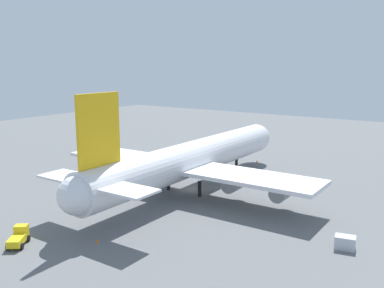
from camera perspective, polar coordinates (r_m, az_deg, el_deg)
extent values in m
plane|color=slate|center=(85.21, 0.00, -6.15)|extent=(256.36, 256.36, 0.00)
cylinder|color=silver|center=(83.58, 0.00, -1.96)|extent=(57.88, 6.79, 6.79)
sphere|color=silver|center=(108.24, 8.68, 0.85)|extent=(6.66, 6.66, 6.66)
sphere|color=silver|center=(62.68, -15.22, -6.71)|extent=(5.77, 5.77, 5.77)
cube|color=yellow|center=(63.70, -12.45, 1.86)|extent=(8.10, 0.50, 10.87)
cube|color=silver|center=(60.85, -9.44, -6.00)|extent=(5.21, 10.19, 0.36)
cube|color=silver|center=(68.53, -16.00, -4.37)|extent=(5.21, 10.19, 0.36)
cube|color=silver|center=(74.30, 7.99, -4.50)|extent=(9.84, 24.83, 0.70)
cube|color=silver|center=(90.45, -8.63, -1.76)|extent=(9.84, 24.83, 0.70)
cylinder|color=gray|center=(77.28, 5.81, -5.22)|extent=(5.43, 2.85, 2.85)
cylinder|color=gray|center=(73.54, 12.14, -6.25)|extent=(5.43, 2.85, 2.85)
cylinder|color=gray|center=(89.15, -6.40, -3.06)|extent=(5.43, 2.85, 2.85)
cylinder|color=gray|center=(95.26, -10.60, -2.28)|extent=(5.43, 2.85, 2.85)
cylinder|color=black|center=(100.12, 6.00, -2.75)|extent=(0.70, 0.70, 2.98)
cylinder|color=black|center=(80.49, 1.04, -6.06)|extent=(0.70, 0.70, 2.98)
cylinder|color=black|center=(84.65, -3.21, -5.23)|extent=(0.70, 0.70, 2.98)
cube|color=yellow|center=(65.70, -22.01, -10.90)|extent=(2.12, 2.21, 1.92)
cube|color=yellow|center=(63.99, -22.62, -12.00)|extent=(3.47, 3.24, 0.96)
cylinder|color=black|center=(65.60, -21.18, -11.78)|extent=(0.89, 0.77, 0.91)
cylinder|color=black|center=(66.23, -22.82, -11.68)|extent=(0.89, 0.77, 0.91)
cylinder|color=black|center=(63.26, -21.95, -12.68)|extent=(0.89, 0.77, 0.91)
cylinder|color=black|center=(63.92, -23.64, -12.57)|extent=(0.89, 0.77, 0.91)
cube|color=#B7BCC6|center=(62.48, 19.95, -12.39)|extent=(2.38, 3.03, 1.82)
cone|color=orange|center=(109.19, 8.75, -2.31)|extent=(0.44, 0.44, 0.63)
cone|color=orange|center=(62.31, -12.70, -12.65)|extent=(0.43, 0.43, 0.62)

